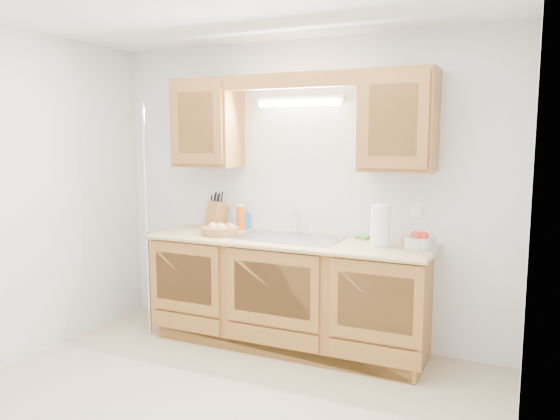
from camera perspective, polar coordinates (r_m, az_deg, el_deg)
The scene contains 17 objects.
room at distance 3.28m, azimuth -7.63°, elevation -0.43°, with size 3.52×3.50×2.50m.
base_cabinets at distance 4.49m, azimuth 0.89°, elevation -8.75°, with size 2.20×0.60×0.86m, color #A0632E.
countertop at distance 4.37m, azimuth 0.82°, elevation -3.26°, with size 2.30×0.63×0.04m, color #DFBC75.
upper_cabinet_left at distance 4.82m, azimuth -7.57°, elevation 8.97°, with size 0.55×0.33×0.75m, color #A0632E.
upper_cabinet_right at distance 4.18m, azimuth 12.30°, elevation 9.08°, with size 0.55×0.33×0.75m, color #A0632E.
valance at distance 4.32m, azimuth 0.88°, elevation 13.39°, with size 2.20×0.05×0.12m, color #A0632E.
fluorescent_fixture at distance 4.52m, azimuth 2.07°, elevation 11.31°, with size 0.76×0.08×0.08m.
sink at distance 4.40m, azimuth 0.93°, elevation -3.88°, with size 0.84×0.46×0.36m.
wire_shelf_pole at distance 4.76m, azimuth -13.75°, elevation -1.12°, with size 0.03×0.03×2.00m, color silver.
outlet_plate at distance 4.34m, azimuth 14.05°, elevation 0.04°, with size 0.08×0.01×0.12m, color white.
fruit_basket at distance 4.58m, azimuth -6.26°, elevation -2.02°, with size 0.40×0.40×0.10m.
knife_block at distance 4.86m, azimuth -6.73°, elevation -0.53°, with size 0.14×0.21×0.34m.
orange_canister at distance 4.77m, azimuth -4.12°, elevation -0.77°, with size 0.08×0.08×0.22m.
soap_bottle at distance 4.82m, azimuth -3.82°, elevation -0.81°, with size 0.09×0.09×0.20m, color blue.
sponge at distance 4.42m, azimuth 8.59°, elevation -2.85°, with size 0.12×0.08×0.02m.
paper_towel at distance 4.11m, azimuth 10.46°, elevation -1.62°, with size 0.18×0.18×0.37m.
apple_bowl at distance 4.08m, azimuth 14.33°, elevation -3.20°, with size 0.27×0.27×0.13m.
Camera 1 is at (1.75, -2.74, 1.70)m, focal length 35.00 mm.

